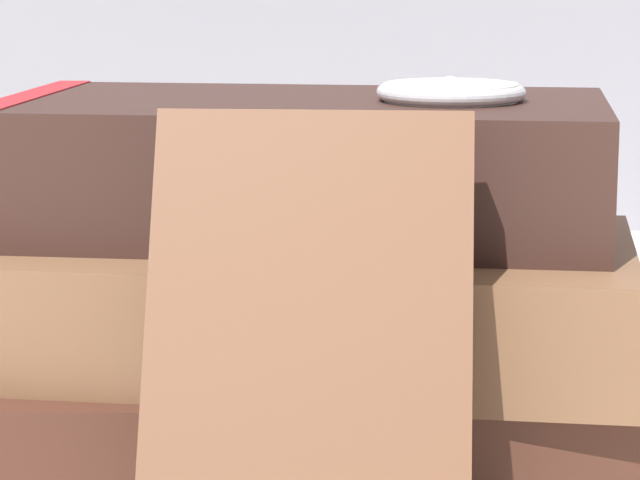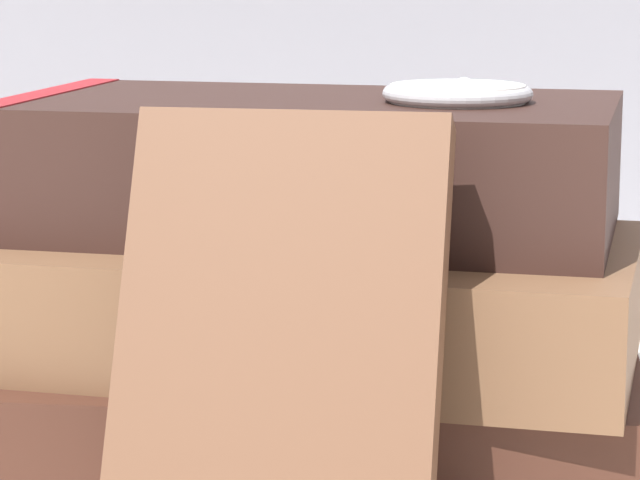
{
  "view_description": "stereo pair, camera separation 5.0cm",
  "coord_description": "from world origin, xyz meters",
  "px_view_note": "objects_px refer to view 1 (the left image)",
  "views": [
    {
      "loc": [
        0.09,
        -0.5,
        0.17
      ],
      "look_at": [
        0.05,
        -0.01,
        0.08
      ],
      "focal_mm": 85.0,
      "sensor_mm": 36.0,
      "label": 1
    },
    {
      "loc": [
        0.14,
        -0.49,
        0.17
      ],
      "look_at": [
        0.05,
        -0.01,
        0.08
      ],
      "focal_mm": 85.0,
      "sensor_mm": 36.0,
      "label": 2
    }
  ],
  "objects_px": {
    "book_flat_middle": "(287,296)",
    "book_flat_top": "(289,165)",
    "book_leaning_front": "(309,359)",
    "book_flat_bottom": "(286,402)",
    "pocket_watch": "(451,92)"
  },
  "relations": [
    {
      "from": "book_flat_bottom",
      "to": "pocket_watch",
      "type": "xyz_separation_m",
      "value": [
        0.06,
        0.01,
        0.11
      ]
    },
    {
      "from": "book_flat_middle",
      "to": "book_flat_top",
      "type": "distance_m",
      "value": 0.05
    },
    {
      "from": "book_flat_bottom",
      "to": "pocket_watch",
      "type": "distance_m",
      "value": 0.12
    },
    {
      "from": "book_flat_middle",
      "to": "book_flat_top",
      "type": "height_order",
      "value": "book_flat_top"
    },
    {
      "from": "book_leaning_front",
      "to": "pocket_watch",
      "type": "xyz_separation_m",
      "value": [
        0.04,
        0.11,
        0.06
      ]
    },
    {
      "from": "book_flat_middle",
      "to": "pocket_watch",
      "type": "distance_m",
      "value": 0.09
    },
    {
      "from": "book_flat_top",
      "to": "book_flat_middle",
      "type": "bearing_deg",
      "value": -84.29
    },
    {
      "from": "book_flat_top",
      "to": "pocket_watch",
      "type": "bearing_deg",
      "value": 0.34
    },
    {
      "from": "book_flat_bottom",
      "to": "book_leaning_front",
      "type": "height_order",
      "value": "book_leaning_front"
    },
    {
      "from": "book_flat_top",
      "to": "book_leaning_front",
      "type": "distance_m",
      "value": 0.12
    },
    {
      "from": "book_flat_top",
      "to": "pocket_watch",
      "type": "relative_size",
      "value": 3.94
    },
    {
      "from": "book_flat_middle",
      "to": "pocket_watch",
      "type": "relative_size",
      "value": 4.27
    },
    {
      "from": "pocket_watch",
      "to": "book_flat_top",
      "type": "bearing_deg",
      "value": 177.4
    },
    {
      "from": "book_leaning_front",
      "to": "book_flat_bottom",
      "type": "bearing_deg",
      "value": 99.54
    },
    {
      "from": "book_flat_bottom",
      "to": "book_flat_middle",
      "type": "bearing_deg",
      "value": 83.3
    }
  ]
}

